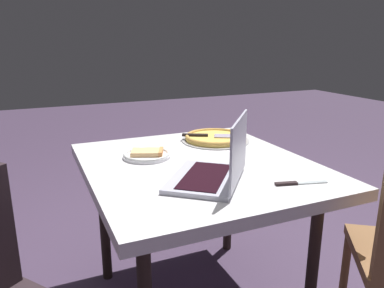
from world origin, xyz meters
TOP-DOWN VIEW (x-y plane):
  - dining_table at (0.00, 0.00)m, footprint 1.06×0.94m
  - laptop at (0.23, -0.03)m, footprint 0.43×0.41m
  - pizza_plate at (-0.16, -0.18)m, footprint 0.22×0.22m
  - pizza_tray at (-0.30, 0.24)m, footprint 0.36×0.36m
  - table_knife at (0.37, 0.23)m, footprint 0.07×0.20m

SIDE VIEW (x-z plane):
  - dining_table at x=0.00m, z-range 0.29..0.99m
  - table_knife at x=0.37m, z-range 0.70..0.71m
  - pizza_plate at x=-0.16m, z-range 0.70..0.74m
  - pizza_tray at x=-0.30m, z-range 0.70..0.74m
  - laptop at x=0.23m, z-range 0.63..0.88m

